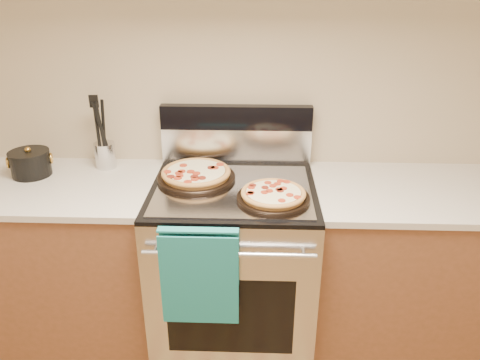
{
  "coord_description": "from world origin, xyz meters",
  "views": [
    {
      "loc": [
        0.1,
        -0.29,
        1.85
      ],
      "look_at": [
        0.03,
        1.55,
        1.0
      ],
      "focal_mm": 35.0,
      "sensor_mm": 36.0,
      "label": 1
    }
  ],
  "objects_px": {
    "utensil_crock": "(105,155)",
    "saucepan": "(31,164)",
    "pepperoni_pizza_front": "(273,195)",
    "range_body": "(234,271)",
    "pepperoni_pizza_back": "(196,174)"
  },
  "relations": [
    {
      "from": "saucepan",
      "to": "utensil_crock",
      "type": "bearing_deg",
      "value": 18.79
    },
    {
      "from": "pepperoni_pizza_front",
      "to": "saucepan",
      "type": "bearing_deg",
      "value": 167.83
    },
    {
      "from": "utensil_crock",
      "to": "saucepan",
      "type": "bearing_deg",
      "value": -161.21
    },
    {
      "from": "pepperoni_pizza_front",
      "to": "saucepan",
      "type": "height_order",
      "value": "saucepan"
    },
    {
      "from": "pepperoni_pizza_front",
      "to": "saucepan",
      "type": "relative_size",
      "value": 1.69
    },
    {
      "from": "utensil_crock",
      "to": "saucepan",
      "type": "height_order",
      "value": "utensil_crock"
    },
    {
      "from": "utensil_crock",
      "to": "saucepan",
      "type": "relative_size",
      "value": 0.7
    },
    {
      "from": "utensil_crock",
      "to": "saucepan",
      "type": "distance_m",
      "value": 0.36
    },
    {
      "from": "utensil_crock",
      "to": "pepperoni_pizza_back",
      "type": "bearing_deg",
      "value": -19.23
    },
    {
      "from": "pepperoni_pizza_front",
      "to": "utensil_crock",
      "type": "distance_m",
      "value": 0.92
    },
    {
      "from": "utensil_crock",
      "to": "saucepan",
      "type": "xyz_separation_m",
      "value": [
        -0.34,
        -0.11,
        -0.01
      ]
    },
    {
      "from": "range_body",
      "to": "utensil_crock",
      "type": "bearing_deg",
      "value": 160.21
    },
    {
      "from": "pepperoni_pizza_back",
      "to": "pepperoni_pizza_front",
      "type": "height_order",
      "value": "pepperoni_pizza_back"
    },
    {
      "from": "range_body",
      "to": "pepperoni_pizza_front",
      "type": "distance_m",
      "value": 0.54
    },
    {
      "from": "saucepan",
      "to": "pepperoni_pizza_front",
      "type": "bearing_deg",
      "value": -12.17
    }
  ]
}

